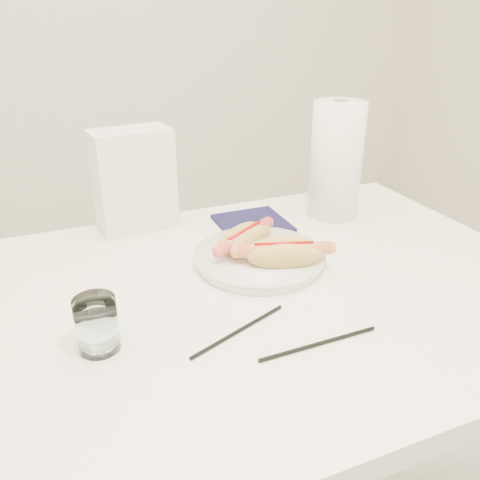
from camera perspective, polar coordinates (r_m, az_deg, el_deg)
name	(u,v)px	position (r m, az deg, el deg)	size (l,w,h in m)	color
table	(237,318)	(0.93, -0.36, -8.92)	(1.20, 0.80, 0.75)	white
plate	(259,259)	(0.98, 2.24, -2.22)	(0.25, 0.25, 0.02)	white
hotdog_left	(245,239)	(0.99, 0.52, 0.08)	(0.16, 0.13, 0.05)	tan
hotdog_right	(283,253)	(0.93, 5.00, -1.52)	(0.18, 0.11, 0.05)	tan
water_glass	(97,324)	(0.76, -16.12, -9.29)	(0.06, 0.06, 0.09)	white
chopstick_near	(239,331)	(0.79, -0.14, -10.38)	(0.01, 0.01, 0.20)	black
chopstick_far	(319,344)	(0.77, 9.03, -11.68)	(0.01, 0.01, 0.20)	black
napkin_box	(134,180)	(1.13, -12.08, 6.73)	(0.17, 0.09, 0.23)	silver
navy_napkin	(252,223)	(1.16, 1.42, 1.97)	(0.15, 0.15, 0.01)	#131137
paper_towel_roll	(336,160)	(1.20, 10.97, 8.99)	(0.12, 0.12, 0.27)	white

